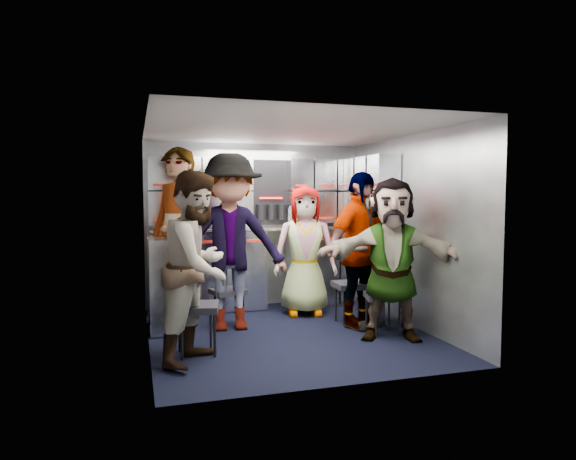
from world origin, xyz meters
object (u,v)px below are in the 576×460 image
object	(u,v)px
jump_seat_mid_left	(228,293)
jump_seat_center	(300,281)
attendant_arc_d	(359,250)
jump_seat_mid_right	(352,287)
attendant_arc_a	(198,267)
jump_seat_near_right	(383,298)
jump_seat_near_left	(197,310)
attendant_arc_b	(230,242)
attendant_arc_e	(392,259)
attendant_standing	(179,237)
attendant_arc_c	(305,250)

from	to	relation	value
jump_seat_mid_left	jump_seat_center	distance (m)	1.07
attendant_arc_d	jump_seat_center	bearing A→B (deg)	83.85
jump_seat_mid_left	jump_seat_mid_right	size ratio (longest dim) A/B	0.89
attendant_arc_a	jump_seat_near_right	bearing A→B (deg)	-46.42
jump_seat_near_left	attendant_arc_a	world-z (taller)	attendant_arc_a
jump_seat_mid_right	attendant_arc_d	distance (m)	0.47
jump_seat_mid_right	attendant_arc_b	distance (m)	1.46
jump_seat_near_left	attendant_arc_e	distance (m)	1.97
jump_seat_near_right	attendant_standing	distance (m)	2.30
jump_seat_near_left	jump_seat_mid_right	world-z (taller)	same
jump_seat_near_left	jump_seat_mid_right	xyz separation A→B (m)	(1.81, 0.65, -0.00)
attendant_arc_a	attendant_arc_b	size ratio (longest dim) A/B	0.88
jump_seat_mid_right	attendant_standing	bearing A→B (deg)	166.09
jump_seat_near_left	attendant_arc_a	distance (m)	0.45
jump_seat_mid_right	attendant_arc_a	bearing A→B (deg)	-155.24
attendant_arc_a	attendant_arc_d	size ratio (longest dim) A/B	0.97
attendant_arc_c	attendant_arc_d	size ratio (longest dim) A/B	0.92
attendant_arc_d	attendant_arc_e	world-z (taller)	attendant_arc_d
attendant_arc_e	attendant_arc_d	bearing A→B (deg)	126.95
jump_seat_mid_right	attendant_standing	world-z (taller)	attendant_standing
attendant_arc_b	jump_seat_center	bearing A→B (deg)	35.76
jump_seat_center	attendant_arc_c	distance (m)	0.44
jump_seat_near_left	attendant_arc_d	xyz separation A→B (m)	(1.81, 0.47, 0.44)
jump_seat_near_left	attendant_arc_a	size ratio (longest dim) A/B	0.28
jump_seat_mid_left	jump_seat_near_right	xyz separation A→B (m)	(1.48, -0.83, 0.02)
attendant_standing	attendant_arc_a	xyz separation A→B (m)	(0.06, -1.30, -0.16)
attendant_arc_b	attendant_arc_c	xyz separation A→B (m)	(0.98, 0.42, -0.17)
jump_seat_near_left	jump_seat_center	bearing A→B (deg)	44.06
jump_seat_mid_left	attendant_arc_a	bearing A→B (deg)	-111.41
jump_seat_near_right	attendant_arc_a	distance (m)	2.01
jump_seat_center	attendant_arc_c	size ratio (longest dim) A/B	0.30
jump_seat_mid_left	attendant_standing	distance (m)	0.82
jump_seat_near_right	attendant_arc_c	world-z (taller)	attendant_arc_c
attendant_standing	attendant_arc_e	size ratio (longest dim) A/B	1.22
attendant_arc_a	attendant_arc_e	size ratio (longest dim) A/B	1.02
attendant_arc_e	jump_seat_center	bearing A→B (deg)	132.58
jump_seat_near_left	attendant_arc_b	world-z (taller)	attendant_arc_b
attendant_arc_a	jump_seat_near_left	bearing A→B (deg)	34.07
attendant_arc_a	attendant_arc_c	bearing A→B (deg)	-11.87
attendant_arc_b	attendant_arc_e	bearing A→B (deg)	-24.75
attendant_arc_b	attendant_standing	bearing A→B (deg)	152.25
jump_seat_mid_right	attendant_arc_b	world-z (taller)	attendant_arc_b
jump_seat_center	jump_seat_mid_right	world-z (taller)	jump_seat_mid_right
attendant_standing	attendant_arc_d	size ratio (longest dim) A/B	1.16
jump_seat_near_left	attendant_arc_c	xyz separation A→B (m)	(1.44, 1.21, 0.37)
jump_seat_mid_left	attendant_arc_c	xyz separation A→B (m)	(0.98, 0.24, 0.42)
jump_seat_near_left	jump_seat_mid_right	bearing A→B (deg)	19.88
attendant_standing	attendant_arc_c	world-z (taller)	attendant_standing
jump_seat_near_left	jump_seat_mid_right	size ratio (longest dim) A/B	1.00
jump_seat_center	attendant_arc_a	distance (m)	2.17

